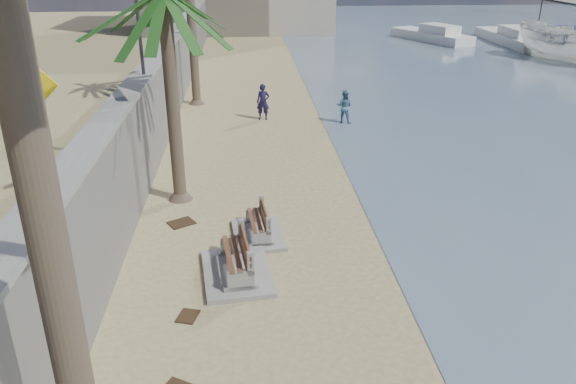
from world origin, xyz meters
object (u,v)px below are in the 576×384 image
yacht_far (431,37)px  sailboat_west (537,34)px  bench_near (236,260)px  boat_cruiser (571,41)px  person_b (345,105)px  bench_far (258,225)px  person_a (263,99)px  yacht_near (513,39)px

yacht_far → sailboat_west: (10.38, 1.28, -0.03)m
bench_near → sailboat_west: size_ratio=0.25×
sailboat_west → boat_cruiser: bearing=-106.7°
person_b → yacht_far: (11.98, 24.55, -0.51)m
person_b → bench_far: bearing=93.5°
person_a → sailboat_west: bearing=50.6°
yacht_near → bench_far: bearing=146.0°
bench_far → person_a: 12.00m
bench_far → sailboat_west: (26.75, 36.98, -0.06)m
boat_cruiser → sailboat_west: bearing=45.0°
person_b → yacht_near: (18.59, 22.57, -0.51)m
yacht_near → bench_near: bearing=146.9°
person_a → yacht_near: person_a is taller
boat_cruiser → bench_near: bearing=-159.4°
person_b → sailboat_west: bearing=-105.9°
person_b → sailboat_west: 34.17m
person_a → boat_cruiser: bearing=37.2°
person_b → boat_cruiser: 23.48m
person_b → boat_cruiser: boat_cruiser is taller
person_b → yacht_near: person_b is taller
person_a → person_b: 3.88m
boat_cruiser → sailboat_west: (3.55, 11.80, -1.15)m
yacht_near → yacht_far: same height
yacht_near → yacht_far: (-6.61, 1.99, 0.00)m
boat_cruiser → bench_far: bearing=-160.9°
boat_cruiser → yacht_near: 8.61m
bench_far → boat_cruiser: bearing=47.3°
bench_near → boat_cruiser: boat_cruiser is taller
person_b → yacht_near: bearing=-104.5°
bench_near → bench_far: bench_near is taller
bench_near → yacht_far: (16.97, 37.73, -0.09)m
bench_near → person_b: 14.09m
yacht_near → sailboat_west: bearing=-48.8°
person_a → boat_cruiser: boat_cruiser is taller
bench_far → person_a: (0.60, 11.97, 0.61)m
boat_cruiser → yacht_near: (-0.22, 8.53, -1.12)m
sailboat_west → yacht_near: bearing=-139.1°
person_b → boat_cruiser: size_ratio=0.46×
person_a → yacht_far: size_ratio=0.24×
person_a → yacht_near: size_ratio=0.19×
boat_cruiser → yacht_far: bearing=94.8°
bench_far → yacht_near: yacht_near is taller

